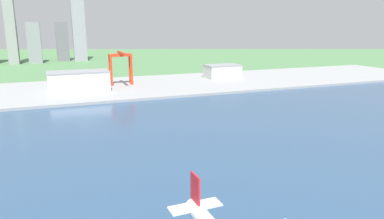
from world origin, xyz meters
TOP-DOWN VIEW (x-y plane):
  - ground_plane at (0.00, 300.00)m, footprint 2400.00×2400.00m
  - water_bay at (0.00, 240.00)m, footprint 840.00×360.00m
  - industrial_pier at (0.00, 490.00)m, footprint 840.00×140.00m
  - port_crane_red at (22.52, 499.13)m, footprint 24.38×39.15m
  - warehouse_main at (-23.53, 479.90)m, footprint 59.31×30.27m
  - warehouse_annex at (149.95, 507.78)m, footprint 42.22×26.80m
  - distant_skyline at (-89.63, 819.40)m, footprint 204.09×67.48m

SIDE VIEW (x-z plane):
  - ground_plane at x=0.00m, z-range 0.00..0.00m
  - water_bay at x=0.00m, z-range 0.00..0.15m
  - industrial_pier at x=0.00m, z-range 0.00..2.50m
  - warehouse_annex at x=149.95m, z-range 2.52..18.87m
  - warehouse_main at x=-23.53m, z-range 2.52..22.27m
  - port_crane_red at x=22.52m, z-range 10.61..47.30m
  - distant_skyline at x=-89.63m, z-range -18.71..126.07m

